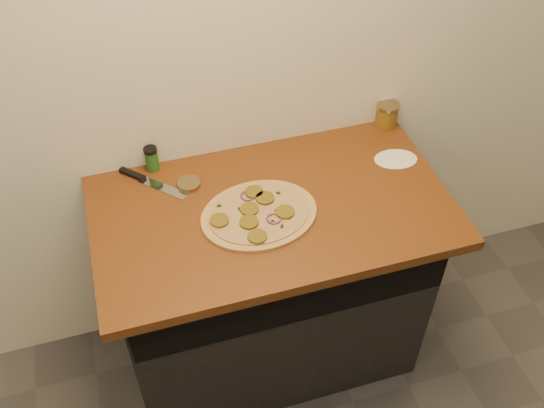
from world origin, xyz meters
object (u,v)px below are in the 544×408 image
object	(u,v)px
pizza	(259,214)
chefs_knife	(147,181)
salsa_jar	(387,114)
spice_shaker	(152,159)

from	to	relation	value
pizza	chefs_knife	world-z (taller)	pizza
pizza	chefs_knife	size ratio (longest dim) A/B	1.91
pizza	salsa_jar	size ratio (longest dim) A/B	4.42
chefs_knife	salsa_jar	xyz separation A→B (m)	(0.93, 0.06, 0.04)
salsa_jar	spice_shaker	bearing A→B (deg)	180.00
pizza	salsa_jar	xyz separation A→B (m)	(0.61, 0.33, 0.04)
chefs_knife	spice_shaker	distance (m)	0.08
pizza	chefs_knife	bearing A→B (deg)	140.16
salsa_jar	spice_shaker	distance (m)	0.90
spice_shaker	pizza	bearing A→B (deg)	-48.52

